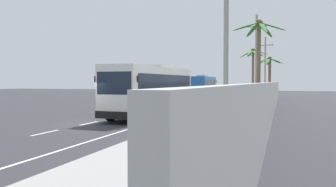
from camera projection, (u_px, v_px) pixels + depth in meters
name	position (u px, v px, depth m)	size (l,w,h in m)	color
ground_plane	(88.00, 123.00, 20.38)	(160.00, 160.00, 0.00)	#303035
sidewalk_kerb	(225.00, 112.00, 27.61)	(3.20, 90.00, 0.14)	#999993
lane_markings	(187.00, 107.00, 33.55)	(3.56, 71.00, 0.01)	white
boundary_wall	(274.00, 96.00, 30.11)	(0.24, 60.00, 2.54)	#B2B2AD
coach_bus_foreground	(153.00, 89.00, 24.92)	(3.22, 11.61, 3.91)	silver
coach_bus_far_lane	(203.00, 85.00, 57.62)	(3.10, 10.95, 3.70)	#2366A8
motorcycle_beside_bus	(207.00, 101.00, 33.10)	(0.56, 1.96, 1.68)	black
pedestrian_near_kerb	(186.00, 115.00, 15.59)	(0.36, 0.36, 1.69)	#2D7A47
pedestrian_midwalk	(241.00, 98.00, 31.27)	(0.36, 0.36, 1.78)	#2D7A47
utility_pole_nearest	(226.00, 44.00, 16.00)	(2.23, 0.24, 8.46)	#9E9E99
utility_pole_mid	(256.00, 59.00, 33.27)	(2.09, 0.24, 9.30)	#9E9E99
utility_pole_far	(265.00, 66.00, 50.61)	(3.40, 0.24, 9.44)	#9E9E99
palm_nearest	(258.00, 47.00, 26.25)	(4.17, 3.63, 7.52)	brown
palm_second	(270.00, 70.00, 41.69)	(3.36, 3.32, 5.75)	brown
palm_third	(253.00, 63.00, 39.48)	(3.45, 3.33, 6.57)	brown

